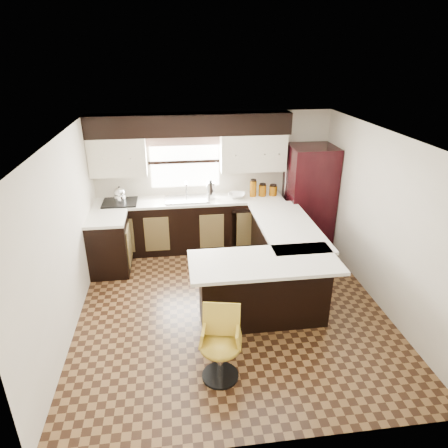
{
  "coord_description": "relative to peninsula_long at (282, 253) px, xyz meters",
  "views": [
    {
      "loc": [
        -0.72,
        -4.71,
        3.37
      ],
      "look_at": [
        -0.04,
        0.45,
        1.08
      ],
      "focal_mm": 32.0,
      "sensor_mm": 36.0,
      "label": 1
    }
  ],
  "objects": [
    {
      "name": "floor",
      "position": [
        -0.9,
        -0.62,
        -0.45
      ],
      "size": [
        4.4,
        4.4,
        0.0
      ],
      "primitive_type": "plane",
      "color": "#49301A",
      "rests_on": "ground"
    },
    {
      "name": "ceiling",
      "position": [
        -0.9,
        -0.62,
        1.95
      ],
      "size": [
        4.4,
        4.4,
        0.0
      ],
      "primitive_type": "plane",
      "rotation": [
        3.14,
        0.0,
        0.0
      ],
      "color": "silver",
      "rests_on": "wall_back"
    },
    {
      "name": "wall_back",
      "position": [
        -0.9,
        1.58,
        0.75
      ],
      "size": [
        4.4,
        0.0,
        4.4
      ],
      "primitive_type": "plane",
      "rotation": [
        1.57,
        0.0,
        0.0
      ],
      "color": "beige",
      "rests_on": "floor"
    },
    {
      "name": "wall_front",
      "position": [
        -0.9,
        -2.83,
        0.75
      ],
      "size": [
        4.4,
        0.0,
        4.4
      ],
      "primitive_type": "plane",
      "rotation": [
        -1.57,
        0.0,
        0.0
      ],
      "color": "beige",
      "rests_on": "floor"
    },
    {
      "name": "wall_left",
      "position": [
        -3.0,
        -0.62,
        0.75
      ],
      "size": [
        0.0,
        4.4,
        4.4
      ],
      "primitive_type": "plane",
      "rotation": [
        1.57,
        0.0,
        1.57
      ],
      "color": "beige",
      "rests_on": "floor"
    },
    {
      "name": "wall_right",
      "position": [
        1.2,
        -0.62,
        0.75
      ],
      "size": [
        0.0,
        4.4,
        4.4
      ],
      "primitive_type": "plane",
      "rotation": [
        1.57,
        0.0,
        -1.57
      ],
      "color": "beige",
      "rests_on": "floor"
    },
    {
      "name": "base_cab_back",
      "position": [
        -1.35,
        1.28,
        0.0
      ],
      "size": [
        3.3,
        0.6,
        0.9
      ],
      "primitive_type": "cube",
      "color": "black",
      "rests_on": "floor"
    },
    {
      "name": "base_cab_left",
      "position": [
        -2.7,
        0.62,
        0.0
      ],
      "size": [
        0.6,
        0.7,
        0.9
      ],
      "primitive_type": "cube",
      "color": "black",
      "rests_on": "floor"
    },
    {
      "name": "counter_back",
      "position": [
        -1.35,
        1.28,
        0.47
      ],
      "size": [
        3.3,
        0.6,
        0.04
      ],
      "primitive_type": "cube",
      "color": "silver",
      "rests_on": "base_cab_back"
    },
    {
      "name": "counter_left",
      "position": [
        -2.7,
        0.62,
        0.47
      ],
      "size": [
        0.6,
        0.7,
        0.04
      ],
      "primitive_type": "cube",
      "color": "silver",
      "rests_on": "base_cab_left"
    },
    {
      "name": "soffit",
      "position": [
        -1.3,
        1.4,
        1.77
      ],
      "size": [
        3.4,
        0.35,
        0.36
      ],
      "primitive_type": "cube",
      "color": "black",
      "rests_on": "wall_back"
    },
    {
      "name": "upper_cab_left",
      "position": [
        -2.52,
        1.4,
        1.27
      ],
      "size": [
        0.94,
        0.35,
        0.64
      ],
      "primitive_type": "cube",
      "color": "beige",
      "rests_on": "wall_back"
    },
    {
      "name": "upper_cab_right",
      "position": [
        -0.22,
        1.4,
        1.27
      ],
      "size": [
        1.14,
        0.35,
        0.64
      ],
      "primitive_type": "cube",
      "color": "beige",
      "rests_on": "wall_back"
    },
    {
      "name": "window_pane",
      "position": [
        -1.4,
        1.56,
        1.1
      ],
      "size": [
        1.2,
        0.02,
        0.9
      ],
      "primitive_type": "cube",
      "color": "white",
      "rests_on": "wall_back"
    },
    {
      "name": "valance",
      "position": [
        -1.4,
        1.52,
        1.49
      ],
      "size": [
        1.3,
        0.06,
        0.18
      ],
      "primitive_type": "cube",
      "color": "#D19B93",
      "rests_on": "wall_back"
    },
    {
      "name": "sink",
      "position": [
        -1.4,
        1.25,
        0.51
      ],
      "size": [
        0.75,
        0.45,
        0.03
      ],
      "primitive_type": "cube",
      "color": "#B2B2B7",
      "rests_on": "counter_back"
    },
    {
      "name": "dishwasher",
      "position": [
        -0.35,
        0.99,
        -0.02
      ],
      "size": [
        0.58,
        0.03,
        0.78
      ],
      "primitive_type": "cube",
      "color": "black",
      "rests_on": "floor"
    },
    {
      "name": "cooktop",
      "position": [
        -2.55,
        1.25,
        0.51
      ],
      "size": [
        0.58,
        0.5,
        0.02
      ],
      "primitive_type": "cube",
      "color": "black",
      "rests_on": "counter_back"
    },
    {
      "name": "peninsula_long",
      "position": [
        0.0,
        0.0,
        0.0
      ],
      "size": [
        0.6,
        1.95,
        0.9
      ],
      "primitive_type": "cube",
      "color": "black",
      "rests_on": "floor"
    },
    {
      "name": "peninsula_return",
      "position": [
        -0.53,
        -0.97,
        0.0
      ],
      "size": [
        1.65,
        0.6,
        0.9
      ],
      "primitive_type": "cube",
      "color": "black",
      "rests_on": "floor"
    },
    {
      "name": "counter_pen_long",
      "position": [
        0.05,
        0.0,
        0.47
      ],
      "size": [
        0.84,
        1.95,
        0.04
      ],
      "primitive_type": "cube",
      "color": "silver",
      "rests_on": "peninsula_long"
    },
    {
      "name": "counter_pen_return",
      "position": [
        -0.55,
        -1.06,
        0.47
      ],
      "size": [
        1.89,
        0.84,
        0.04
      ],
      "primitive_type": "cube",
      "color": "silver",
      "rests_on": "peninsula_return"
    },
    {
      "name": "refrigerator",
      "position": [
        0.78,
        1.18,
        0.47
      ],
      "size": [
        0.79,
        0.76,
        1.84
      ],
      "primitive_type": "cube",
      "color": "black",
      "rests_on": "floor"
    },
    {
      "name": "bar_chair",
      "position": [
        -1.22,
        -1.95,
        -0.03
      ],
      "size": [
        0.53,
        0.53,
        0.84
      ],
      "primitive_type": null,
      "rotation": [
        0.0,
        0.0,
        -0.21
      ],
      "color": "gold",
      "rests_on": "floor"
    },
    {
      "name": "kettle",
      "position": [
        -2.54,
        1.26,
        0.66
      ],
      "size": [
        0.2,
        0.2,
        0.27
      ],
      "primitive_type": null,
      "color": "silver",
      "rests_on": "cooktop"
    },
    {
      "name": "percolator",
      "position": [
        -0.98,
        1.28,
        0.64
      ],
      "size": [
        0.14,
        0.14,
        0.3
      ],
      "primitive_type": "cylinder",
      "color": "silver",
      "rests_on": "counter_back"
    },
    {
      "name": "mixing_bowl",
      "position": [
        -0.51,
        1.27,
        0.53
      ],
      "size": [
        0.36,
        0.36,
        0.07
      ],
      "primitive_type": "imported",
      "rotation": [
        0.0,
        0.0,
        -0.24
      ],
      "color": "white",
      "rests_on": "counter_back"
    },
    {
      "name": "canister_large",
      "position": [
        -0.22,
        1.3,
        0.64
      ],
      "size": [
        0.12,
        0.12,
        0.28
      ],
      "primitive_type": "cylinder",
      "color": "#7D4504",
      "rests_on": "counter_back"
    },
    {
      "name": "canister_med",
      "position": [
        -0.05,
        1.3,
        0.59
      ],
      "size": [
        0.14,
        0.14,
        0.2
      ],
      "primitive_type": "cylinder",
      "color": "#7D4504",
      "rests_on": "counter_back"
    },
    {
      "name": "canister_small",
      "position": [
        0.15,
        1.3,
        0.58
      ],
      "size": [
        0.14,
        0.14,
        0.17
      ],
      "primitive_type": "cylinder",
      "color": "#7D4504",
      "rests_on": "counter_back"
    }
  ]
}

